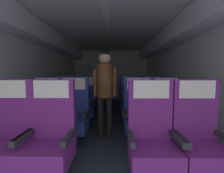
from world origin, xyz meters
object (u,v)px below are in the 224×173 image
object	(u,v)px
seat_b_right_aisle	(167,115)
seat_b_right_window	(139,115)
seat_a_right_aisle	(199,140)
seat_b_left_window	(45,115)
seat_d_left_aisle	(90,98)
seat_c_left_window	(64,104)
seat_d_right_window	(128,98)
seat_a_left_window	(6,139)
seat_c_left_aisle	(84,104)
seat_d_left_window	(74,98)
seat_c_right_window	(132,104)
seat_a_right_window	(152,140)
seat_b_left_aisle	(73,116)
seat_a_left_aisle	(50,139)
seat_d_right_aisle	(145,98)
seat_c_right_aisle	(153,104)
flight_attendant	(105,85)

from	to	relation	value
seat_b_right_aisle	seat_b_right_window	xyz separation A→B (m)	(-0.49, -0.00, 0.00)
seat_a_right_aisle	seat_b_right_window	bearing A→B (deg)	116.80
seat_b_left_window	seat_d_left_aisle	distance (m)	1.95
seat_c_left_window	seat_d_left_aisle	xyz separation A→B (m)	(0.48, 0.93, 0.00)
seat_d_left_aisle	seat_d_right_window	world-z (taller)	same
seat_a_left_window	seat_c_left_aisle	size ratio (longest dim) A/B	1.00
seat_b_right_window	seat_d_right_window	distance (m)	1.89
seat_b_right_aisle	seat_d_left_window	bearing A→B (deg)	138.48
seat_d_right_window	seat_b_left_window	bearing A→B (deg)	-130.09
seat_a_left_window	seat_d_left_aisle	bearing A→B (deg)	80.31
seat_b_right_aisle	seat_c_right_window	xyz separation A→B (m)	(-0.49, 0.94, 0.00)
seat_a_right_window	seat_b_left_window	xyz separation A→B (m)	(-1.61, 0.96, 0.00)
seat_b_right_window	seat_c_left_aisle	distance (m)	1.49
seat_a_right_aisle	seat_b_left_aisle	xyz separation A→B (m)	(-1.62, 0.95, 0.00)
seat_b_left_aisle	seat_d_left_aisle	bearing A→B (deg)	90.35
seat_b_right_aisle	seat_b_right_window	bearing A→B (deg)	-179.96
seat_a_left_aisle	seat_a_right_window	size ratio (longest dim) A/B	1.00
seat_a_left_aisle	seat_d_right_aisle	distance (m)	3.30
seat_c_right_aisle	flight_attendant	xyz separation A→B (m)	(-1.09, -0.76, 0.52)
seat_a_left_window	seat_b_right_window	distance (m)	1.89
seat_a_right_aisle	seat_c_left_aisle	xyz separation A→B (m)	(-1.63, 1.93, 0.00)
seat_a_left_window	seat_b_right_aisle	size ratio (longest dim) A/B	1.00
flight_attendant	seat_d_right_window	bearing A→B (deg)	80.90
seat_a_left_window	flight_attendant	size ratio (longest dim) A/B	0.70
seat_b_left_aisle	seat_d_right_aisle	size ratio (longest dim) A/B	1.00
seat_b_left_window	seat_c_left_window	bearing A→B (deg)	90.13
seat_b_right_aisle	seat_c_left_window	size ratio (longest dim) A/B	1.00
seat_c_right_window	seat_a_left_aisle	bearing A→B (deg)	-120.71
seat_d_left_aisle	seat_d_right_window	distance (m)	1.13
seat_c_right_aisle	seat_d_left_window	size ratio (longest dim) A/B	1.00
seat_b_left_aisle	seat_b_right_window	bearing A→B (deg)	1.38
seat_b_right_window	seat_c_left_aisle	xyz separation A→B (m)	(-1.14, 0.95, 0.00)
seat_c_right_window	flight_attendant	size ratio (longest dim) A/B	0.70
seat_c_right_window	seat_d_right_window	distance (m)	0.95
seat_c_left_window	seat_c_right_aisle	bearing A→B (deg)	0.21
seat_c_left_aisle	flight_attendant	xyz separation A→B (m)	(0.54, -0.77, 0.52)
seat_a_right_window	seat_b_left_window	distance (m)	1.87
seat_a_left_window	seat_b_right_aisle	world-z (taller)	same
seat_b_left_window	seat_c_left_aisle	bearing A→B (deg)	63.56
seat_c_right_window	seat_b_left_aisle	bearing A→B (deg)	-139.42
seat_b_left_aisle	seat_c_left_aisle	distance (m)	0.98
seat_a_left_window	seat_b_left_aisle	world-z (taller)	same
seat_a_right_aisle	seat_d_left_window	xyz separation A→B (m)	(-2.12, 2.85, 0.00)
flight_attendant	seat_d_left_aisle	bearing A→B (deg)	117.69
seat_c_right_aisle	seat_d_left_aisle	world-z (taller)	same
seat_b_right_window	seat_c_right_window	world-z (taller)	same
seat_c_right_aisle	seat_c_right_window	bearing A→B (deg)	-178.90
seat_b_right_aisle	seat_c_left_aisle	distance (m)	1.89
seat_d_right_aisle	seat_a_left_aisle	bearing A→B (deg)	-119.52
seat_c_left_aisle	seat_d_right_window	bearing A→B (deg)	39.85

